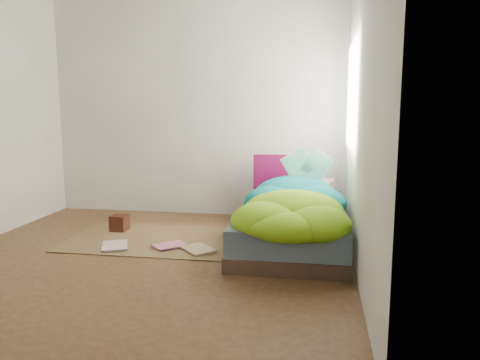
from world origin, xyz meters
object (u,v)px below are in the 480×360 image
object	(u,v)px
bed	(293,225)
pillow_magenta	(273,174)
wooden_box	(120,223)
open_book	(308,155)
floor_book_b	(165,243)
floor_book_a	(102,247)

from	to	relation	value
bed	pillow_magenta	world-z (taller)	pillow_magenta
wooden_box	open_book	bearing A→B (deg)	7.81
pillow_magenta	floor_book_b	size ratio (longest dim) A/B	1.48
bed	open_book	size ratio (longest dim) A/B	4.70
floor_book_b	open_book	bearing A→B (deg)	74.54
floor_book_a	floor_book_b	distance (m)	0.57
floor_book_b	bed	bearing A→B (deg)	63.14
open_book	floor_book_a	bearing A→B (deg)	-167.33
bed	pillow_magenta	xyz separation A→B (m)	(-0.27, 0.69, 0.38)
floor_book_b	pillow_magenta	bearing A→B (deg)	95.53
wooden_box	floor_book_b	world-z (taller)	wooden_box
wooden_box	floor_book_b	distance (m)	0.75
bed	floor_book_b	xyz separation A→B (m)	(-1.18, -0.34, -0.14)
pillow_magenta	open_book	xyz separation A→B (m)	(0.38, -0.35, 0.26)
open_book	floor_book_b	xyz separation A→B (m)	(-1.30, -0.67, -0.78)
open_book	wooden_box	xyz separation A→B (m)	(-1.93, -0.26, -0.72)
floor_book_a	floor_book_b	bearing A→B (deg)	-1.43
bed	floor_book_b	bearing A→B (deg)	-164.11
bed	floor_book_a	distance (m)	1.81
bed	floor_book_a	xyz separation A→B (m)	(-1.72, -0.54, -0.14)
wooden_box	floor_book_a	distance (m)	0.62
pillow_magenta	floor_book_a	xyz separation A→B (m)	(-1.45, -1.23, -0.53)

